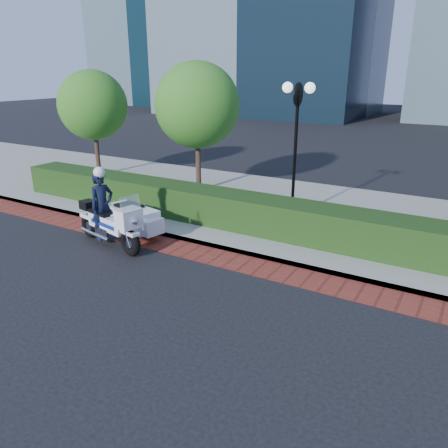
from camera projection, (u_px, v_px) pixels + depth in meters
The scene contains 8 objects.
ground at pixel (170, 276), 10.54m from camera, with size 120.00×120.00×0.00m, color black.
brick_strip at pixel (204, 254), 11.76m from camera, with size 60.00×1.00×0.01m, color maroon.
sidewalk at pixel (274, 209), 15.38m from camera, with size 60.00×8.00×0.15m, color gray.
hedge_main at pixel (241, 211), 13.24m from camera, with size 18.00×1.20×1.00m, color black.
lamppost at pixel (296, 130), 13.29m from camera, with size 1.02×0.70×4.21m.
tree_a at pixel (93, 105), 19.05m from camera, with size 3.00×3.00×4.58m.
tree_b at pixel (197, 105), 16.35m from camera, with size 3.20×3.20×4.89m.
police_motorcycle at pixel (118, 216), 12.41m from camera, with size 2.74×2.24×2.23m.
Camera 1 is at (5.96, -7.53, 4.70)m, focal length 35.00 mm.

